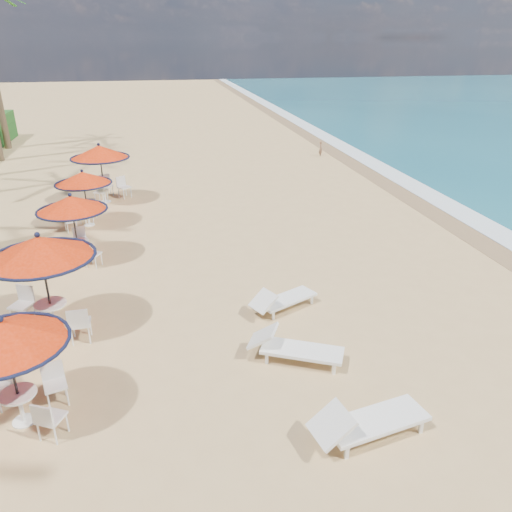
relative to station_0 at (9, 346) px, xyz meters
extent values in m
plane|color=tan|center=(5.14, -0.19, -1.62)|extent=(160.00, 160.00, 0.00)
cube|color=white|center=(14.44, 9.81, -1.62)|extent=(1.20, 140.00, 0.04)
cube|color=olive|center=(13.54, 9.81, -1.62)|extent=(1.40, 140.00, 0.02)
cylinder|color=black|center=(-0.03, -0.03, -0.56)|extent=(0.05, 0.05, 2.12)
cone|color=red|center=(-0.03, -0.03, 0.27)|extent=(2.12, 2.12, 0.46)
torus|color=black|center=(-0.03, -0.03, 0.06)|extent=(2.12, 2.12, 0.06)
sphere|color=black|center=(-0.03, -0.03, 0.54)|extent=(0.11, 0.11, 0.11)
cylinder|color=white|center=(-0.03, -0.03, -0.99)|extent=(0.64, 0.64, 0.04)
cylinder|color=white|center=(-0.03, -0.03, -1.29)|extent=(0.07, 0.07, 0.64)
cylinder|color=black|center=(0.00, 3.13, -0.42)|extent=(0.05, 0.05, 2.40)
cone|color=red|center=(0.00, 3.13, 0.53)|extent=(2.40, 2.40, 0.52)
torus|color=black|center=(0.00, 3.13, 0.28)|extent=(2.40, 2.40, 0.07)
sphere|color=black|center=(0.00, 3.13, 0.83)|extent=(0.13, 0.13, 0.13)
cylinder|color=white|center=(0.00, 3.13, -0.91)|extent=(0.73, 0.73, 0.04)
cylinder|color=white|center=(0.00, 3.13, -1.25)|extent=(0.08, 0.08, 0.73)
cylinder|color=black|center=(0.09, 7.26, -0.57)|extent=(0.05, 0.05, 2.10)
cone|color=red|center=(0.09, 7.26, 0.25)|extent=(2.10, 2.10, 0.46)
torus|color=black|center=(0.09, 7.26, 0.04)|extent=(2.10, 2.10, 0.06)
sphere|color=black|center=(0.09, 7.26, 0.52)|extent=(0.11, 0.11, 0.11)
cylinder|color=white|center=(0.09, 7.26, -1.00)|extent=(0.64, 0.64, 0.04)
cylinder|color=white|center=(0.09, 7.26, -1.30)|extent=(0.07, 0.07, 0.64)
cylinder|color=black|center=(0.05, 10.53, -0.60)|extent=(0.04, 0.04, 2.02)
cone|color=red|center=(0.05, 10.53, 0.19)|extent=(2.02, 2.02, 0.44)
torus|color=black|center=(0.05, 10.53, -0.01)|extent=(2.03, 2.03, 0.06)
sphere|color=black|center=(0.05, 10.53, 0.44)|extent=(0.11, 0.11, 0.11)
cylinder|color=white|center=(0.05, 10.53, -1.02)|extent=(0.62, 0.62, 0.04)
cylinder|color=white|center=(0.05, 10.53, -1.31)|extent=(0.07, 0.07, 0.62)
cylinder|color=black|center=(0.43, 13.37, -0.42)|extent=(0.05, 0.05, 2.40)
cone|color=red|center=(0.43, 13.37, 0.52)|extent=(2.40, 2.40, 0.52)
torus|color=black|center=(0.43, 13.37, 0.28)|extent=(2.40, 2.40, 0.07)
sphere|color=black|center=(0.43, 13.37, 0.82)|extent=(0.12, 0.12, 0.12)
cylinder|color=white|center=(0.43, 13.37, -0.91)|extent=(0.73, 0.73, 0.04)
cylinder|color=white|center=(0.43, 13.37, -1.25)|extent=(0.08, 0.08, 0.73)
cube|color=white|center=(6.10, -1.57, -1.31)|extent=(1.94, 1.02, 0.08)
cube|color=white|center=(5.20, -1.75, -1.07)|extent=(0.74, 0.78, 0.46)
cube|color=white|center=(6.10, -1.57, -1.49)|extent=(0.07, 0.07, 0.26)
cube|color=white|center=(5.43, 0.75, -1.33)|extent=(1.84, 1.33, 0.07)
cube|color=white|center=(4.65, 1.13, -1.11)|extent=(0.80, 0.82, 0.43)
cube|color=white|center=(5.43, 0.75, -1.49)|extent=(0.06, 0.06, 0.25)
cube|color=white|center=(5.71, 3.08, -1.36)|extent=(1.67, 1.22, 0.07)
cube|color=white|center=(5.00, 2.73, -1.15)|extent=(0.73, 0.75, 0.39)
cube|color=white|center=(5.71, 3.08, -1.50)|extent=(0.06, 0.06, 0.22)
imported|color=#855E43|center=(12.19, 20.16, -1.16)|extent=(0.26, 0.36, 0.92)
camera|label=1|loc=(2.72, -7.81, 4.79)|focal=35.00mm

